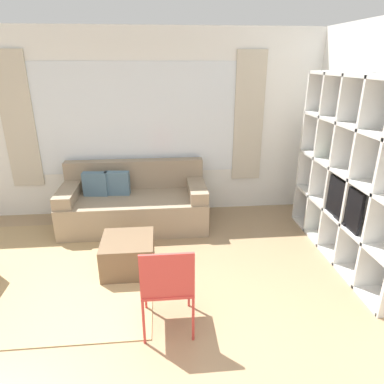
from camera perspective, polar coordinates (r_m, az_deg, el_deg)
The scene contains 7 objects.
wall_back at distance 5.20m, azimuth -9.07°, elevation 10.89°, with size 6.61×0.11×2.70m.
wall_right at distance 4.33m, azimuth 28.85°, elevation 6.35°, with size 0.07×4.41×2.70m, color white.
area_rug at distance 4.34m, azimuth -21.72°, elevation -11.92°, with size 2.23×2.34×0.01m, color tan.
shelving_unit at distance 4.30m, azimuth 25.83°, elevation 2.68°, with size 0.41×2.20×2.13m.
couch_main at distance 5.02m, azimuth -9.60°, elevation -1.94°, with size 2.02×0.93×0.88m.
ottoman at distance 4.03m, azimuth -10.57°, elevation -10.18°, with size 0.58×0.59×0.39m.
folding_chair at distance 2.99m, azimuth -4.14°, elevation -14.72°, with size 0.44×0.46×0.86m.
Camera 1 is at (0.32, -1.86, 2.27)m, focal length 32.00 mm.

